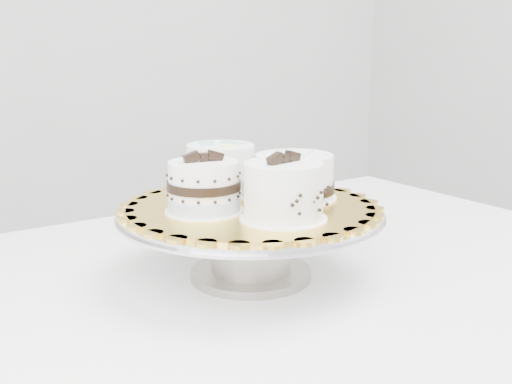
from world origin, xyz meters
TOP-DOWN VIEW (x-y plane):
  - table at (-0.12, 0.09)m, footprint 1.29×0.87m
  - cake_stand at (-0.13, 0.08)m, footprint 0.38×0.38m
  - cake_board at (-0.13, 0.08)m, footprint 0.40×0.40m
  - cake_swirl at (-0.13, -0.00)m, footprint 0.12×0.12m
  - cake_banded at (-0.20, 0.09)m, footprint 0.11×0.11m
  - cake_dots at (-0.12, 0.17)m, footprint 0.13×0.13m
  - cake_ribbon at (-0.05, 0.08)m, footprint 0.14×0.14m

SIDE VIEW (x-z plane):
  - table at x=-0.12m, z-range 0.30..1.05m
  - cake_stand at x=-0.13m, z-range 0.77..0.87m
  - cake_board at x=-0.13m, z-range 0.85..0.86m
  - cake_ribbon at x=-0.05m, z-range 0.86..0.92m
  - cake_banded at x=-0.20m, z-range 0.85..0.94m
  - cake_swirl at x=-0.13m, z-range 0.85..0.94m
  - cake_dots at x=-0.12m, z-range 0.86..0.94m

